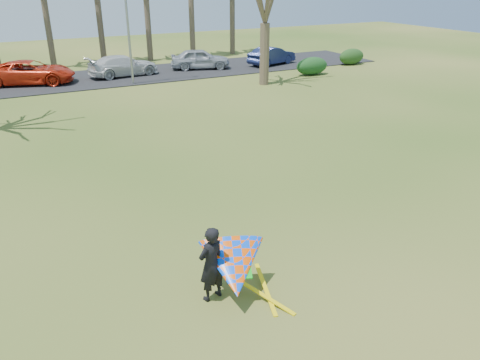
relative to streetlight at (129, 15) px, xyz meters
name	(u,v)px	position (x,y,z in m)	size (l,w,h in m)	color
ground	(272,241)	(-2.16, -22.00, -4.46)	(100.00, 100.00, 0.00)	#1F4B10
parking_strip	(95,79)	(-2.16, 3.00, -4.43)	(46.00, 7.00, 0.06)	black
streetlight	(129,15)	(0.00, 0.00, 0.00)	(2.28, 0.18, 8.00)	gray
hedge_near	(312,66)	(12.62, -2.81, -3.81)	(2.62, 1.19, 1.31)	#163D19
hedge_far	(352,57)	(18.07, -0.71, -3.81)	(2.35, 1.11, 1.31)	#193B15
car_2	(31,72)	(-6.29, 3.03, -3.62)	(2.60, 5.65, 1.57)	red
car_3	(123,66)	(-0.03, 2.95, -3.67)	(2.07, 5.09, 1.48)	silver
car_4	(200,59)	(6.05, 2.97, -3.63)	(1.84, 4.56, 1.55)	#999DA5
car_5	(272,56)	(12.03, 2.06, -3.69)	(1.52, 4.36, 1.44)	navy
kite_flyer	(231,267)	(-4.30, -23.75, -3.61)	(2.13, 2.39, 2.02)	black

